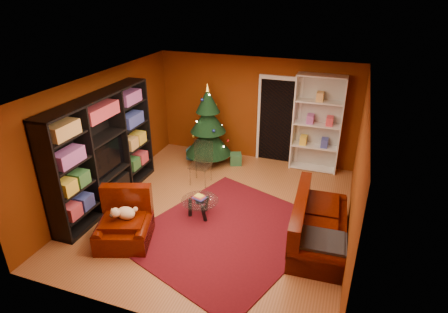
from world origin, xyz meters
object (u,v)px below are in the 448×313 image
(armchair, at_px, (124,224))
(dog, at_px, (126,213))
(rug, at_px, (227,232))
(coffee_table, at_px, (200,208))
(acrylic_chair, at_px, (200,165))
(gift_box_teal, at_px, (193,153))
(gift_box_red, at_px, (216,151))
(media_unit, at_px, (103,152))
(christmas_tree, at_px, (208,125))
(white_bookshelf, at_px, (317,124))
(gift_box_green, at_px, (236,159))
(sofa, at_px, (320,221))

(armchair, distance_m, dog, 0.20)
(rug, relative_size, coffee_table, 4.40)
(coffee_table, distance_m, acrylic_chair, 1.38)
(gift_box_teal, height_order, gift_box_red, gift_box_teal)
(media_unit, xyz_separation_m, christmas_tree, (1.27, 2.43, -0.14))
(gift_box_teal, distance_m, acrylic_chair, 1.36)
(armchair, bearing_deg, rug, 9.17)
(media_unit, relative_size, white_bookshelf, 1.24)
(gift_box_red, bearing_deg, acrylic_chair, -82.59)
(gift_box_red, xyz_separation_m, acrylic_chair, (0.20, -1.56, 0.33))
(rug, bearing_deg, gift_box_green, 104.81)
(sofa, height_order, coffee_table, sofa)
(media_unit, xyz_separation_m, gift_box_green, (1.96, 2.54, -1.00))
(dog, bearing_deg, acrylic_chair, 61.62)
(white_bookshelf, bearing_deg, media_unit, -142.82)
(rug, relative_size, white_bookshelf, 1.35)
(armchair, xyz_separation_m, dog, (0.03, 0.06, 0.19))
(rug, height_order, media_unit, media_unit)
(gift_box_green, xyz_separation_m, acrylic_chair, (-0.46, -1.18, 0.30))
(gift_box_green, xyz_separation_m, coffee_table, (0.06, -2.44, 0.05))
(media_unit, distance_m, white_bookshelf, 4.82)
(media_unit, relative_size, dog, 7.43)
(gift_box_teal, height_order, white_bookshelf, white_bookshelf)
(media_unit, xyz_separation_m, coffee_table, (2.02, 0.10, -0.95))
(gift_box_green, height_order, gift_box_red, gift_box_green)
(gift_box_red, xyz_separation_m, sofa, (3.00, -2.84, 0.32))
(rug, bearing_deg, sofa, 10.30)
(rug, bearing_deg, christmas_tree, 118.15)
(sofa, relative_size, coffee_table, 2.73)
(gift_box_teal, bearing_deg, acrylic_chair, -58.89)
(christmas_tree, height_order, gift_box_teal, christmas_tree)
(gift_box_teal, distance_m, sofa, 4.25)
(media_unit, height_order, coffee_table, media_unit)
(acrylic_chair, bearing_deg, white_bookshelf, 33.54)
(rug, bearing_deg, white_bookshelf, 70.20)
(media_unit, xyz_separation_m, acrylic_chair, (1.50, 1.35, -0.70))
(dog, bearing_deg, rug, 7.84)
(gift_box_red, relative_size, armchair, 0.22)
(gift_box_green, xyz_separation_m, white_bookshelf, (1.86, 0.39, 1.02))
(gift_box_red, relative_size, dog, 0.55)
(rug, xyz_separation_m, acrylic_chair, (-1.19, 1.57, 0.43))
(rug, relative_size, gift_box_teal, 11.44)
(armchair, bearing_deg, gift_box_teal, 75.31)
(sofa, bearing_deg, gift_box_red, 43.76)
(rug, relative_size, dog, 8.04)
(gift_box_red, height_order, dog, dog)
(acrylic_chair, bearing_deg, gift_box_red, 96.74)
(christmas_tree, bearing_deg, armchair, -93.32)
(media_unit, distance_m, coffee_table, 2.23)
(gift_box_red, relative_size, white_bookshelf, 0.09)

